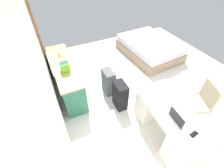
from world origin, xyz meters
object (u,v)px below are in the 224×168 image
(office_chair, at_px, (197,105))
(figurine_small, at_px, (59,54))
(credenza, at_px, (66,78))
(computer_mouse, at_px, (170,107))
(cell_phone_near_laptop, at_px, (194,134))
(bed, at_px, (149,48))
(suitcase_spare_grey, at_px, (108,82))
(suitcase_black, at_px, (120,95))
(laptop, at_px, (179,119))
(desk, at_px, (168,123))

(office_chair, height_order, figurine_small, office_chair)
(credenza, bearing_deg, office_chair, -132.55)
(office_chair, distance_m, computer_mouse, 0.82)
(cell_phone_near_laptop, bearing_deg, bed, -32.27)
(bed, xyz_separation_m, suitcase_spare_grey, (-0.97, 1.89, 0.07))
(office_chair, bearing_deg, cell_phone_near_laptop, 123.71)
(suitcase_black, relative_size, laptop, 2.00)
(suitcase_black, bearing_deg, bed, -49.18)
(bed, bearing_deg, credenza, 100.29)
(computer_mouse, bearing_deg, desk, 178.71)
(bed, height_order, computer_mouse, computer_mouse)
(desk, relative_size, laptop, 4.55)
(office_chair, relative_size, laptop, 2.86)
(credenza, height_order, suitcase_spare_grey, credenza)
(office_chair, xyz_separation_m, credenza, (1.94, 2.11, -0.02))
(laptop, relative_size, figurine_small, 2.98)
(suitcase_black, bearing_deg, figurine_small, 36.58)
(bed, bearing_deg, figurine_small, 93.64)
(credenza, distance_m, bed, 2.82)
(figurine_small, bearing_deg, bed, -86.36)
(laptop, xyz_separation_m, cell_phone_near_laptop, (-0.28, -0.04, -0.04))
(laptop, height_order, figurine_small, laptop)
(cell_phone_near_laptop, bearing_deg, suitcase_black, 9.64)
(cell_phone_near_laptop, relative_size, figurine_small, 1.24)
(suitcase_spare_grey, xyz_separation_m, cell_phone_near_laptop, (-1.98, -0.46, 0.42))
(desk, xyz_separation_m, credenza, (2.00, 1.34, 0.02))
(bed, relative_size, figurine_small, 17.97)
(cell_phone_near_laptop, bearing_deg, office_chair, -62.69)
(desk, height_order, computer_mouse, computer_mouse)
(desk, height_order, cell_phone_near_laptop, cell_phone_near_laptop)
(office_chair, relative_size, computer_mouse, 9.40)
(credenza, bearing_deg, cell_phone_near_laptop, -151.50)
(suitcase_spare_grey, bearing_deg, credenza, 62.22)
(figurine_small, bearing_deg, credenza, -179.73)
(bed, bearing_deg, desk, 150.39)
(suitcase_spare_grey, relative_size, laptop, 1.90)
(credenza, xyz_separation_m, bed, (0.50, -2.77, -0.16))
(laptop, bearing_deg, office_chair, -73.74)
(suitcase_spare_grey, relative_size, computer_mouse, 6.23)
(figurine_small, bearing_deg, laptop, -152.72)
(credenza, height_order, cell_phone_near_laptop, credenza)
(desk, relative_size, credenza, 0.83)
(bed, relative_size, cell_phone_near_laptop, 14.53)
(bed, relative_size, computer_mouse, 19.77)
(suitcase_spare_grey, bearing_deg, cell_phone_near_laptop, -166.37)
(suitcase_black, distance_m, computer_mouse, 1.10)
(desk, height_order, credenza, credenza)
(office_chair, bearing_deg, desk, 94.79)
(suitcase_spare_grey, distance_m, laptop, 1.81)
(credenza, xyz_separation_m, suitcase_black, (-0.99, -0.91, -0.07))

